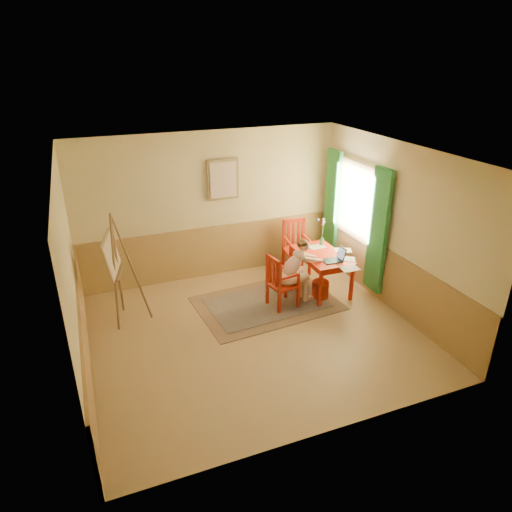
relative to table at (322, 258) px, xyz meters
name	(u,v)px	position (x,y,z in m)	size (l,w,h in m)	color
room	(254,251)	(-1.66, -0.88, 0.77)	(5.04, 4.54, 2.84)	#A3814F
wainscot	(237,282)	(-1.66, -0.08, -0.13)	(5.00, 4.50, 1.00)	tan
window	(354,212)	(0.76, 0.22, 0.71)	(0.12, 2.01, 2.20)	white
wall_portrait	(223,180)	(-1.41, 1.32, 1.27)	(0.60, 0.05, 0.76)	olive
rug	(267,303)	(-1.12, -0.13, -0.62)	(2.51, 1.78, 0.02)	#8C7251
table	(322,258)	(0.00, 0.00, 0.00)	(0.72, 1.20, 0.72)	red
chair_left	(281,282)	(-0.95, -0.31, -0.15)	(0.51, 0.49, 0.96)	red
chair_back	(296,247)	(-0.08, 0.90, -0.11)	(0.51, 0.53, 1.04)	red
figure	(296,269)	(-0.65, -0.27, 0.02)	(0.90, 0.45, 1.17)	beige
laptop	(335,258)	(0.07, -0.34, 0.14)	(0.38, 0.24, 0.23)	#1E2338
papers	(339,256)	(0.23, -0.19, 0.09)	(0.72, 1.28, 0.00)	white
vase	(322,233)	(0.20, 0.39, 0.32)	(0.17, 0.25, 0.51)	#3F724C
wastebasket	(320,289)	(-0.15, -0.28, -0.47)	(0.30, 0.30, 0.32)	red
easel	(114,259)	(-3.56, 0.27, 0.47)	(0.70, 0.83, 1.86)	brown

